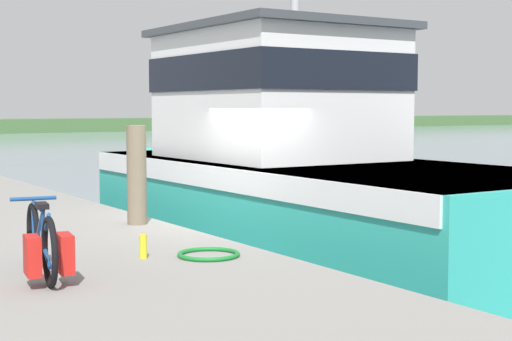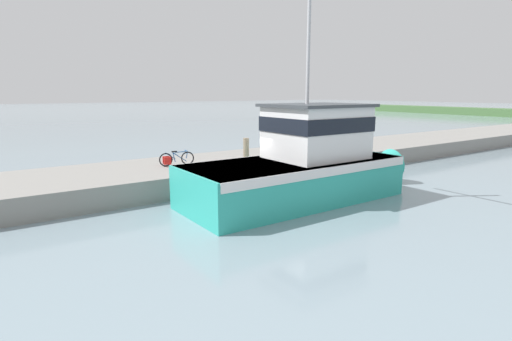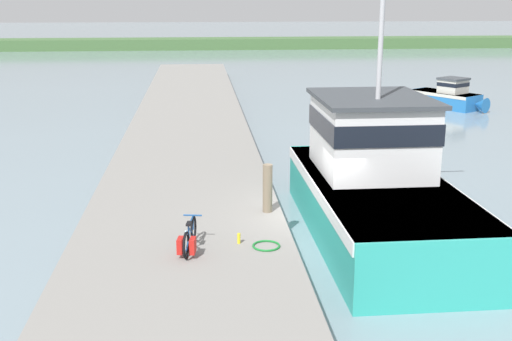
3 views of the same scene
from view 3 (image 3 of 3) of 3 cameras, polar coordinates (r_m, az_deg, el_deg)
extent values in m
plane|color=gray|center=(17.85, 5.24, -6.62)|extent=(320.00, 320.00, 0.00)
cube|color=gray|center=(17.41, -6.47, -5.56)|extent=(5.39, 80.00, 0.95)
cube|color=#426638|center=(91.69, 16.32, 10.90)|extent=(180.00, 5.00, 1.35)
cube|color=teal|center=(18.38, 10.83, -3.44)|extent=(3.73, 9.11, 1.66)
cone|color=teal|center=(23.36, 7.20, 0.73)|extent=(1.59, 1.65, 1.57)
cube|color=white|center=(18.18, 10.93, -1.46)|extent=(3.80, 8.93, 0.33)
cube|color=white|center=(18.94, 10.16, 3.04)|extent=(2.96, 3.59, 2.09)
cube|color=black|center=(18.87, 10.21, 4.12)|extent=(3.02, 3.67, 0.59)
cube|color=#3D4247|center=(18.75, 10.32, 6.34)|extent=(3.19, 3.88, 0.12)
cube|color=#236BB2|center=(41.42, 16.41, 6.06)|extent=(3.76, 4.48, 0.94)
cone|color=#236BB2|center=(40.06, 19.31, 5.53)|extent=(1.17, 1.13, 0.90)
cube|color=beige|center=(41.37, 16.45, 6.58)|extent=(3.75, 4.43, 0.19)
cube|color=beige|center=(41.00, 17.11, 7.16)|extent=(1.89, 1.87, 0.81)
cube|color=black|center=(40.98, 17.12, 7.36)|extent=(1.92, 1.90, 0.23)
cube|color=#3D4247|center=(40.94, 17.16, 7.80)|extent=(2.04, 2.02, 0.12)
torus|color=black|center=(14.49, -6.23, -6.60)|extent=(0.15, 0.63, 0.63)
torus|color=black|center=(15.44, -5.58, -5.18)|extent=(0.15, 0.63, 0.63)
cylinder|color=navy|center=(14.67, -6.11, -6.61)|extent=(0.09, 0.35, 0.17)
cylinder|color=navy|center=(14.81, -5.99, -5.71)|extent=(0.06, 0.14, 0.48)
cylinder|color=navy|center=(14.63, -6.10, -5.68)|extent=(0.11, 0.46, 0.36)
cylinder|color=navy|center=(15.06, -5.82, -5.37)|extent=(0.14, 0.66, 0.48)
cylinder|color=navy|center=(15.03, -5.81, -4.47)|extent=(0.12, 0.53, 0.05)
cylinder|color=navy|center=(15.36, -5.61, -4.67)|extent=(0.05, 0.10, 0.32)
cylinder|color=navy|center=(15.26, -5.65, -3.98)|extent=(0.44, 0.11, 0.04)
cube|color=black|center=(14.74, -6.00, -4.71)|extent=(0.14, 0.25, 0.05)
cube|color=red|center=(14.57, -6.74, -6.62)|extent=(0.17, 0.33, 0.34)
cube|color=red|center=(14.52, -5.65, -6.66)|extent=(0.17, 0.33, 0.34)
cylinder|color=#756651|center=(17.33, 1.03, -1.59)|extent=(0.26, 0.26, 1.33)
torus|color=#197A2D|center=(15.14, 0.92, -6.70)|extent=(0.66, 0.66, 0.05)
cylinder|color=yellow|center=(15.30, -1.53, -6.05)|extent=(0.08, 0.08, 0.25)
camera|label=1|loc=(8.32, -22.31, -15.62)|focal=55.00mm
camera|label=2|loc=(18.38, 62.77, -0.26)|focal=28.00mm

